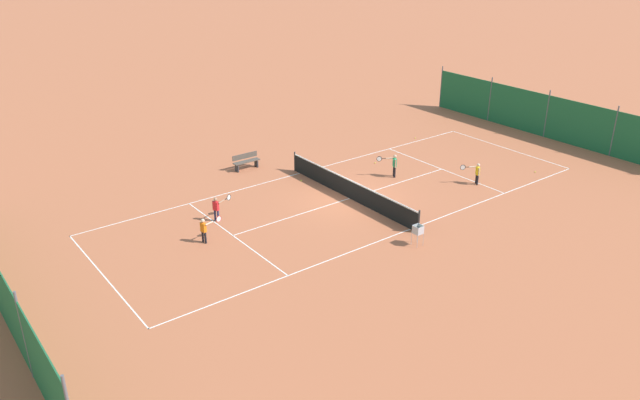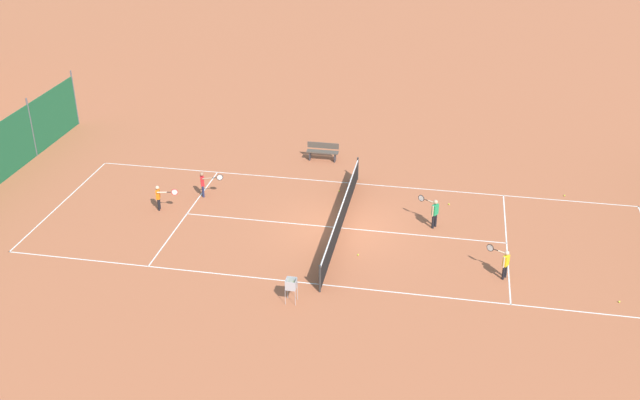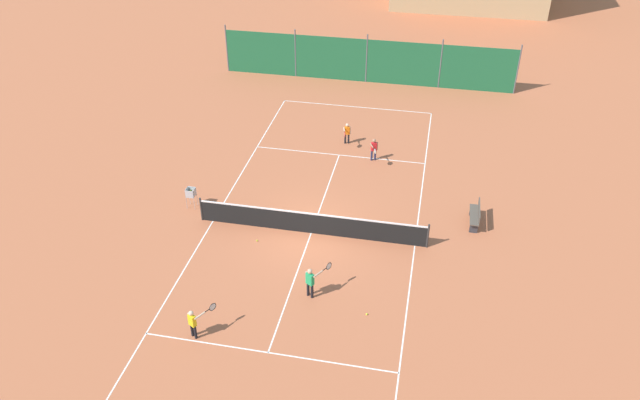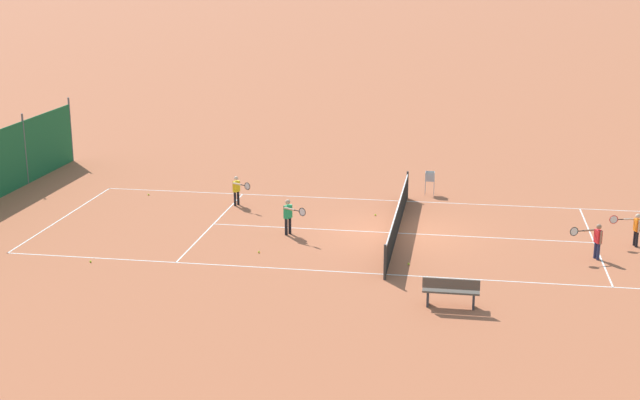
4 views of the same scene
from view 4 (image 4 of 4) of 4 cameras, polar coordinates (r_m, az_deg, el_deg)
The scene contains 14 objects.
ground_plane at distance 30.06m, azimuth 4.98°, elevation -2.12°, with size 600.00×600.00×0.00m, color #B7603D.
court_line_markings at distance 30.06m, azimuth 4.98°, elevation -2.12°, with size 8.25×23.85×0.01m.
tennis_net at distance 29.92m, azimuth 5.00°, elevation -1.21°, with size 9.18×0.08×1.06m.
player_near_baseline at distance 29.59m, azimuth -2.01°, elevation -0.92°, with size 0.81×0.85×1.21m.
player_far_service at distance 33.23m, azimuth -5.32°, elevation 0.74°, with size 0.75×0.81×1.11m.
player_far_baseline at distance 28.49m, azimuth 17.25°, elevation -2.38°, with size 0.39×0.99×1.12m.
player_near_service at distance 30.15m, azimuth 19.51°, elevation -1.65°, with size 0.36×0.97×1.08m.
tennis_ball_alley_left at distance 35.29m, azimuth -10.92°, elevation 0.34°, with size 0.07×0.07×0.07m, color #CCE033.
tennis_ball_by_net_right at distance 28.02m, azimuth -3.94°, elevation -3.34°, with size 0.07×0.07×0.07m, color #CCE033.
tennis_ball_near_corner at distance 27.02m, azimuth 5.69°, elevation -4.09°, with size 0.07×0.07×0.07m, color #CCE033.
tennis_ball_far_corner at distance 27.98m, azimuth -14.48°, elevation -3.83°, with size 0.07×0.07×0.07m, color #CCE033.
tennis_ball_service_box at distance 32.00m, azimuth 3.56°, elevation -0.95°, with size 0.07×0.07×0.07m, color #CCE033.
ball_hopper at distance 34.94m, azimuth 7.06°, elevation 1.41°, with size 0.36×0.36×0.89m.
courtside_bench at distance 23.84m, azimuth 8.38°, elevation -5.80°, with size 0.36×1.50×0.84m.
Camera 4 is at (28.62, 2.12, 8.96)m, focal length 50.00 mm.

